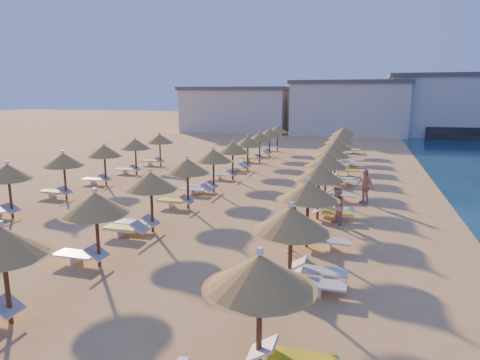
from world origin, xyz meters
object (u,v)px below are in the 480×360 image
(parasol_row_east, at_px, (326,161))
(parasol_row_west, at_px, (213,156))
(beachgoer_c, at_px, (365,187))
(beachgoer_a, at_px, (290,229))
(beachgoer_b, at_px, (337,207))

(parasol_row_east, relative_size, parasol_row_west, 1.00)
(parasol_row_east, xyz_separation_m, beachgoer_c, (2.02, -0.29, -1.19))
(beachgoer_a, bearing_deg, beachgoer_c, 156.67)
(beachgoer_b, xyz_separation_m, beachgoer_c, (1.12, 4.16, 0.09))
(beachgoer_a, height_order, beachgoer_b, beachgoer_a)
(parasol_row_east, distance_m, beachgoer_c, 2.36)
(parasol_row_east, height_order, beachgoer_a, parasol_row_east)
(beachgoer_a, xyz_separation_m, beachgoer_c, (2.52, 7.89, 0.04))
(parasol_row_east, bearing_deg, beachgoer_b, -78.54)
(parasol_row_east, distance_m, beachgoer_a, 8.28)
(beachgoer_a, bearing_deg, parasol_row_east, 170.87)
(parasol_row_east, xyz_separation_m, beachgoer_a, (-0.50, -8.18, -1.23))
(parasol_row_east, relative_size, beachgoer_a, 22.99)
(parasol_row_west, height_order, beachgoer_b, parasol_row_west)
(beachgoer_a, relative_size, beachgoer_c, 0.95)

